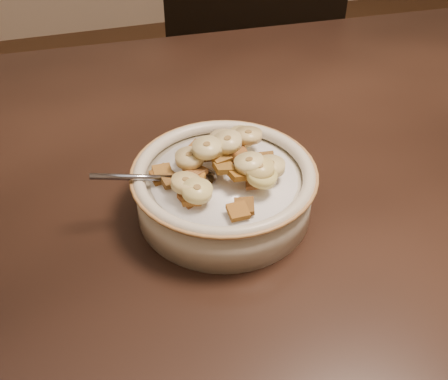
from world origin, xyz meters
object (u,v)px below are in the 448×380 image
object	(u,v)px
table	(327,195)
cereal_bowl	(224,195)
spoon	(196,178)
chair	(276,132)

from	to	relation	value
table	cereal_bowl	xyz separation A→B (m)	(-0.14, -0.01, 0.04)
cereal_bowl	spoon	size ratio (longest dim) A/B	4.17
chair	cereal_bowl	xyz separation A→B (m)	(-0.28, -0.53, 0.31)
cereal_bowl	table	bearing A→B (deg)	5.95
cereal_bowl	chair	bearing A→B (deg)	62.54
chair	spoon	bearing A→B (deg)	-100.08
chair	cereal_bowl	bearing A→B (deg)	-97.39
cereal_bowl	spoon	world-z (taller)	spoon
chair	cereal_bowl	world-z (taller)	chair
table	cereal_bowl	bearing A→B (deg)	-171.78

